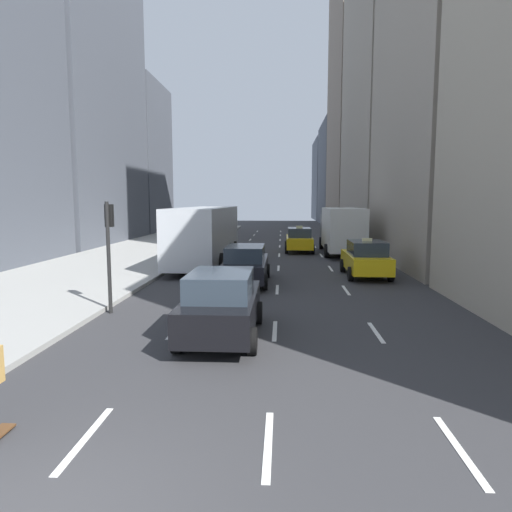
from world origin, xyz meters
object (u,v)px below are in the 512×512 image
at_px(taxi_second, 366,258).
at_px(city_bus, 206,233).
at_px(sedan_silver_behind, 222,304).
at_px(box_truck, 341,229).
at_px(taxi_lead, 299,240).
at_px(sedan_black_near, 246,264).
at_px(traffic_light_pole, 109,239).

bearing_deg(taxi_second, city_bus, 153.97).
xyz_separation_m(sedan_silver_behind, box_truck, (5.60, 19.59, 0.80)).
xyz_separation_m(taxi_lead, sedan_black_near, (-2.80, -12.76, -0.01)).
bearing_deg(taxi_second, box_truck, 90.00).
xyz_separation_m(taxi_lead, city_bus, (-5.61, -6.49, 0.91)).
bearing_deg(taxi_second, sedan_silver_behind, -118.82).
height_order(city_bus, traffic_light_pole, traffic_light_pole).
bearing_deg(taxi_second, sedan_black_near, -158.94).
bearing_deg(city_bus, sedan_black_near, -65.82).
xyz_separation_m(sedan_black_near, box_truck, (5.60, 11.57, 0.84)).
bearing_deg(city_bus, taxi_lead, 49.17).
bearing_deg(traffic_light_pole, city_bus, 84.48).
height_order(sedan_black_near, box_truck, box_truck).
distance_m(taxi_second, city_bus, 9.41).
xyz_separation_m(taxi_second, box_truck, (0.00, 9.41, 0.83)).
height_order(taxi_lead, city_bus, city_bus).
relative_size(taxi_lead, traffic_light_pole, 1.22).
distance_m(taxi_second, sedan_silver_behind, 11.62).
xyz_separation_m(taxi_second, sedan_black_near, (-5.60, -2.16, -0.01)).
relative_size(taxi_lead, taxi_second, 1.00).
bearing_deg(sedan_silver_behind, box_truck, 74.05).
xyz_separation_m(taxi_lead, box_truck, (2.80, -1.19, 0.83)).
xyz_separation_m(taxi_second, sedan_silver_behind, (-5.60, -10.18, 0.03)).
relative_size(taxi_second, traffic_light_pole, 1.22).
xyz_separation_m(sedan_black_near, traffic_light_pole, (-3.95, -5.50, 1.54)).
bearing_deg(sedan_black_near, traffic_light_pole, -125.68).
relative_size(taxi_second, sedan_silver_behind, 0.99).
relative_size(taxi_lead, sedan_silver_behind, 0.99).
relative_size(sedan_silver_behind, city_bus, 0.38).
bearing_deg(sedan_black_near, taxi_lead, 77.62).
xyz_separation_m(box_truck, traffic_light_pole, (-9.55, -17.07, 0.70)).
xyz_separation_m(sedan_black_near, sedan_silver_behind, (-0.00, -8.02, 0.04)).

